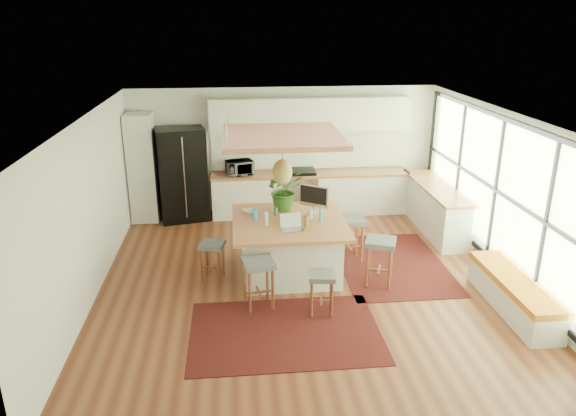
{
  "coord_description": "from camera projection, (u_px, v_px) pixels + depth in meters",
  "views": [
    {
      "loc": [
        -1.05,
        -7.82,
        4.09
      ],
      "look_at": [
        -0.2,
        0.5,
        1.1
      ],
      "focal_mm": 33.59,
      "sensor_mm": 36.0,
      "label": 1
    }
  ],
  "objects": [
    {
      "name": "laptop",
      "position": [
        292.0,
        223.0,
        8.38
      ],
      "size": [
        0.39,
        0.4,
        0.26
      ],
      "primitive_type": null,
      "rotation": [
        0.0,
        0.0,
        0.13
      ],
      "color": "#A5A5AA",
      "rests_on": "island"
    },
    {
      "name": "back_counter_top",
      "position": [
        310.0,
        174.0,
        11.54
      ],
      "size": [
        4.24,
        0.64,
        0.05
      ],
      "primitive_type": "cube",
      "color": "#9E5938",
      "rests_on": "back_counter_base"
    },
    {
      "name": "stool_right_front",
      "position": [
        379.0,
        264.0,
        8.61
      ],
      "size": [
        0.59,
        0.59,
        0.77
      ],
      "primitive_type": null,
      "rotation": [
        0.0,
        0.0,
        1.21
      ],
      "color": "#4E5256",
      "rests_on": "floor"
    },
    {
      "name": "upper_cabinets",
      "position": [
        310.0,
        114.0,
        11.25
      ],
      "size": [
        4.2,
        0.34,
        0.7
      ],
      "primitive_type": "cube",
      "color": "silver",
      "rests_on": "wall_back"
    },
    {
      "name": "microwave",
      "position": [
        240.0,
        166.0,
        11.33
      ],
      "size": [
        0.6,
        0.44,
        0.37
      ],
      "primitive_type": "imported",
      "rotation": [
        0.0,
        0.0,
        0.28
      ],
      "color": "#A5A5AA",
      "rests_on": "back_counter_top"
    },
    {
      "name": "window_bench",
      "position": [
        514.0,
        294.0,
        7.88
      ],
      "size": [
        0.52,
        2.0,
        0.5
      ],
      "primitive_type": null,
      "color": "silver",
      "rests_on": "floor"
    },
    {
      "name": "rug_near",
      "position": [
        285.0,
        332.0,
        7.38
      ],
      "size": [
        2.6,
        1.8,
        0.01
      ],
      "primitive_type": "cube",
      "color": "black",
      "rests_on": "floor"
    },
    {
      "name": "floor",
      "position": [
        303.0,
        281.0,
        8.81
      ],
      "size": [
        7.0,
        7.0,
        0.0
      ],
      "primitive_type": "plane",
      "color": "#592819",
      "rests_on": "ground"
    },
    {
      "name": "island_bottle_5",
      "position": [
        320.0,
        216.0,
        8.75
      ],
      "size": [
        0.07,
        0.07,
        0.19
      ],
      "primitive_type": "cylinder",
      "color": "#339FCE",
      "rests_on": "island"
    },
    {
      "name": "ceiling_panel",
      "position": [
        282.0,
        154.0,
        8.46
      ],
      "size": [
        1.86,
        1.86,
        0.8
      ],
      "primitive_type": null,
      "color": "#9E5938",
      "rests_on": "ceiling"
    },
    {
      "name": "stool_left_side",
      "position": [
        213.0,
        259.0,
        8.77
      ],
      "size": [
        0.46,
        0.46,
        0.64
      ],
      "primitive_type": null,
      "rotation": [
        0.0,
        0.0,
        -1.81
      ],
      "color": "#4E5256",
      "rests_on": "floor"
    },
    {
      "name": "wall_right",
      "position": [
        504.0,
        196.0,
        8.66
      ],
      "size": [
        0.0,
        7.0,
        7.0
      ],
      "primitive_type": "plane",
      "rotation": [
        1.57,
        0.0,
        -1.57
      ],
      "color": "silver",
      "rests_on": "ground"
    },
    {
      "name": "island_plant",
      "position": [
        284.0,
        194.0,
        9.26
      ],
      "size": [
        0.81,
        0.86,
        0.55
      ],
      "primitive_type": "imported",
      "rotation": [
        0.0,
        0.0,
        0.31
      ],
      "color": "#1E4C19",
      "rests_on": "island"
    },
    {
      "name": "window_wall",
      "position": [
        503.0,
        194.0,
        8.64
      ],
      "size": [
        0.1,
        6.2,
        2.6
      ],
      "primitive_type": null,
      "color": "black",
      "rests_on": "wall_right"
    },
    {
      "name": "island_bottle_4",
      "position": [
        276.0,
        210.0,
        9.01
      ],
      "size": [
        0.07,
        0.07,
        0.19
      ],
      "primitive_type": "cylinder",
      "color": "#4F7C4A",
      "rests_on": "island"
    },
    {
      "name": "island_bottle_3",
      "position": [
        310.0,
        213.0,
        8.87
      ],
      "size": [
        0.07,
        0.07,
        0.19
      ],
      "primitive_type": "cylinder",
      "color": "silver",
      "rests_on": "island"
    },
    {
      "name": "back_counter_base",
      "position": [
        310.0,
        194.0,
        11.69
      ],
      "size": [
        4.2,
        0.6,
        0.88
      ],
      "primitive_type": "cube",
      "color": "silver",
      "rests_on": "floor"
    },
    {
      "name": "stool_near_left",
      "position": [
        259.0,
        285.0,
        7.93
      ],
      "size": [
        0.51,
        0.51,
        0.75
      ],
      "primitive_type": null,
      "rotation": [
        0.0,
        0.0,
        0.17
      ],
      "color": "#4E5256",
      "rests_on": "floor"
    },
    {
      "name": "wall_back",
      "position": [
        283.0,
        150.0,
        11.63
      ],
      "size": [
        6.5,
        0.0,
        6.5
      ],
      "primitive_type": "plane",
      "rotation": [
        1.57,
        0.0,
        0.0
      ],
      "color": "silver",
      "rests_on": "ground"
    },
    {
      "name": "ceiling",
      "position": [
        305.0,
        116.0,
        7.9
      ],
      "size": [
        7.0,
        7.0,
        0.0
      ],
      "primitive_type": "plane",
      "rotation": [
        3.14,
        0.0,
        0.0
      ],
      "color": "white",
      "rests_on": "ground"
    },
    {
      "name": "wall_front",
      "position": [
        352.0,
        324.0,
        5.07
      ],
      "size": [
        6.5,
        0.0,
        6.5
      ],
      "primitive_type": "plane",
      "rotation": [
        -1.57,
        0.0,
        0.0
      ],
      "color": "silver",
      "rests_on": "ground"
    },
    {
      "name": "island_bottle_1",
      "position": [
        265.0,
        219.0,
        8.61
      ],
      "size": [
        0.07,
        0.07,
        0.19
      ],
      "primitive_type": "cylinder",
      "color": "white",
      "rests_on": "island"
    },
    {
      "name": "island_bottle_2",
      "position": [
        307.0,
        221.0,
        8.53
      ],
      "size": [
        0.07,
        0.07,
        0.19
      ],
      "primitive_type": "cylinder",
      "color": "olive",
      "rests_on": "island"
    },
    {
      "name": "stool_right_back",
      "position": [
        349.0,
        241.0,
        9.46
      ],
      "size": [
        0.49,
        0.49,
        0.8
      ],
      "primitive_type": null,
      "rotation": [
        0.0,
        0.0,
        1.61
      ],
      "color": "#4E5256",
      "rests_on": "floor"
    },
    {
      "name": "island_bowl",
      "position": [
        250.0,
        211.0,
        9.16
      ],
      "size": [
        0.28,
        0.28,
        0.05
      ],
      "primitive_type": "imported",
      "rotation": [
        0.0,
        0.0,
        0.33
      ],
      "color": "silver",
      "rests_on": "island"
    },
    {
      "name": "fridge",
      "position": [
        182.0,
        177.0,
        11.25
      ],
      "size": [
        1.11,
        0.95,
        1.95
      ],
      "primitive_type": null,
      "rotation": [
        0.0,
        0.0,
        0.21
      ],
      "color": "black",
      "rests_on": "floor"
    },
    {
      "name": "right_counter_base",
      "position": [
        435.0,
        209.0,
        10.81
      ],
      "size": [
        0.6,
        2.5,
        0.88
      ],
      "primitive_type": "cube",
      "color": "silver",
      "rests_on": "floor"
    },
    {
      "name": "right_counter_top",
      "position": [
        437.0,
        187.0,
        10.66
      ],
      "size": [
        0.64,
        2.54,
        0.05
      ],
      "primitive_type": "cube",
      "color": "#9E5938",
      "rests_on": "right_counter_base"
    },
    {
      "name": "rug_right",
      "position": [
        391.0,
        264.0,
        9.4
      ],
      "size": [
        1.8,
        2.6,
        0.01
      ],
      "primitive_type": "cube",
      "color": "black",
      "rests_on": "floor"
    },
    {
      "name": "island",
      "position": [
        289.0,
        246.0,
        8.98
      ],
      "size": [
        1.85,
        1.85,
        0.93
      ],
      "primitive_type": null,
      "color": "#9E5938",
      "rests_on": "floor"
    },
    {
      "name": "backsplash",
      "position": [
        308.0,
        150.0,
        11.66
      ],
      "size": [
        4.2,
        0.02,
        0.8
      ],
      "primitive_type": "cube",
      "color": "white",
      "rests_on": "wall_back"
    },
    {
      "name": "island_bottle_0",
      "position": [
        255.0,
        214.0,
        8.83
      ],
      "size": [
        0.07,
        0.07,
        0.19
      ],
      "primitive_type": "cylinder",
      "color": "#339FCE",
      "rests_on": "island"
    },
    {
      "name": "wall_left",
      "position": [
        89.0,
        210.0,
        8.04
      ],
      "size": [
        0.0,
        7.0,
        7.0
      ],
      "primitive_type": "plane",
      "rotation": [
        1.57,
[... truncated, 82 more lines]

